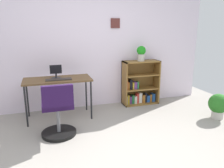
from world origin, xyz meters
name	(u,v)px	position (x,y,z in m)	size (l,w,h in m)	color
ground_plane	(117,165)	(0.00, 0.00, 0.00)	(6.24, 6.24, 0.00)	gray
wall_back	(82,48)	(0.00, 2.15, 1.18)	(5.20, 0.12, 2.36)	silver
desk	(58,82)	(-0.54, 1.65, 0.66)	(1.15, 0.54, 0.72)	brown
monitor	(56,72)	(-0.55, 1.69, 0.83)	(0.20, 0.16, 0.24)	#262628
keyboard	(59,79)	(-0.52, 1.55, 0.73)	(0.43, 0.14, 0.02)	#332C29
office_chair	(58,113)	(-0.60, 0.94, 0.37)	(0.52, 0.55, 0.84)	black
bookshelf_low	(139,85)	(1.15, 1.95, 0.40)	(0.75, 0.30, 0.92)	brown
potted_plant_on_shelf	(141,53)	(1.15, 1.90, 1.09)	(0.18, 0.18, 0.30)	#B7B2A8
potted_plant_floor	(218,105)	(2.16, 0.78, 0.25)	(0.35, 0.35, 0.45)	#B7B2A8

